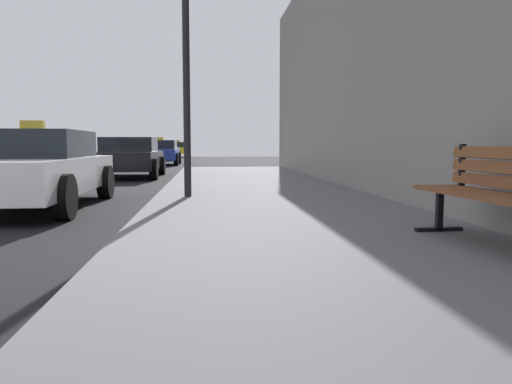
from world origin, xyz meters
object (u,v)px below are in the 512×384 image
(street_lamp, at_px, (186,25))
(car_white, at_px, (31,168))
(car_silver, at_px, (165,151))
(car_yellow, at_px, (178,149))
(car_blue, at_px, (160,152))
(car_black, at_px, (129,157))
(bench, at_px, (500,188))

(street_lamp, bearing_deg, car_white, -177.83)
(car_silver, xyz_separation_m, car_yellow, (0.36, 8.93, 0.00))
(car_white, xyz_separation_m, car_yellow, (0.39, 34.59, -0.00))
(car_blue, bearing_deg, car_black, 89.72)
(street_lamp, distance_m, car_blue, 17.79)
(bench, bearing_deg, car_black, 109.57)
(car_silver, height_order, car_yellow, car_yellow)
(car_white, bearing_deg, car_silver, -90.06)
(car_white, height_order, car_yellow, same)
(car_silver, bearing_deg, car_yellow, -92.34)
(car_blue, bearing_deg, car_white, 88.59)
(bench, height_order, car_white, car_white)
(car_blue, bearing_deg, car_yellow, -89.86)
(car_white, bearing_deg, car_black, -92.85)
(car_white, relative_size, car_black, 1.07)
(car_yellow, bearing_deg, car_silver, 87.66)
(car_blue, xyz_separation_m, car_silver, (-0.41, 8.06, -0.00))
(street_lamp, height_order, car_white, street_lamp)
(street_lamp, bearing_deg, car_blue, 96.85)
(street_lamp, bearing_deg, car_black, 105.78)
(street_lamp, distance_m, car_black, 8.26)
(car_white, height_order, car_silver, car_white)
(car_blue, relative_size, car_silver, 0.95)
(bench, height_order, car_yellow, car_yellow)
(street_lamp, distance_m, car_yellow, 34.65)
(car_black, bearing_deg, car_blue, -90.28)
(car_white, relative_size, car_yellow, 1.03)
(car_silver, bearing_deg, bench, 100.05)
(street_lamp, height_order, car_black, street_lamp)
(bench, relative_size, car_black, 0.47)
(car_black, height_order, car_silver, same)
(bench, xyz_separation_m, car_white, (-5.35, 4.40, -0.02))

